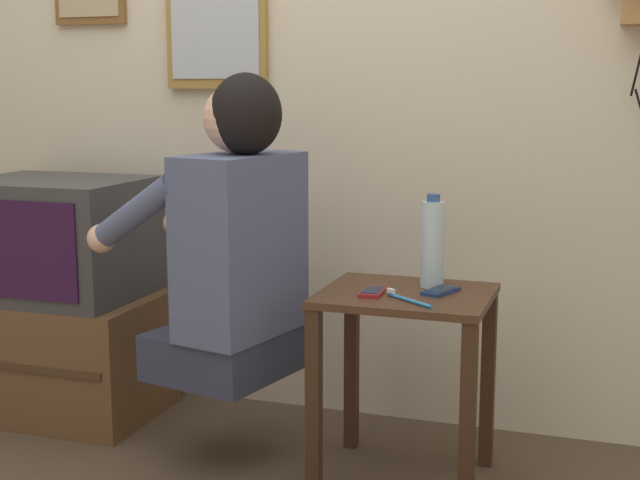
{
  "coord_description": "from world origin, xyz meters",
  "views": [
    {
      "loc": [
        0.97,
        -1.75,
        1.15
      ],
      "look_at": [
        0.15,
        0.64,
        0.72
      ],
      "focal_mm": 50.0,
      "sensor_mm": 36.0,
      "label": 1
    }
  ],
  "objects_px": {
    "person": "(233,240)",
    "cell_phone_spare": "(441,291)",
    "toothbrush": "(406,299)",
    "water_bottle": "(433,243)",
    "cell_phone_held": "(373,292)",
    "television": "(56,238)"
  },
  "relations": [
    {
      "from": "person",
      "to": "cell_phone_spare",
      "type": "xyz_separation_m",
      "value": [
        0.61,
        0.08,
        -0.13
      ]
    },
    {
      "from": "toothbrush",
      "to": "water_bottle",
      "type": "bearing_deg",
      "value": 28.48
    },
    {
      "from": "cell_phone_held",
      "to": "water_bottle",
      "type": "xyz_separation_m",
      "value": [
        0.14,
        0.15,
        0.12
      ]
    },
    {
      "from": "person",
      "to": "television",
      "type": "bearing_deg",
      "value": 87.24
    },
    {
      "from": "television",
      "to": "cell_phone_held",
      "type": "xyz_separation_m",
      "value": [
        1.21,
        -0.21,
        -0.05
      ]
    },
    {
      "from": "cell_phone_held",
      "to": "water_bottle",
      "type": "bearing_deg",
      "value": 42.94
    },
    {
      "from": "television",
      "to": "cell_phone_held",
      "type": "height_order",
      "value": "television"
    },
    {
      "from": "toothbrush",
      "to": "television",
      "type": "bearing_deg",
      "value": 115.32
    },
    {
      "from": "television",
      "to": "person",
      "type": "bearing_deg",
      "value": -15.72
    },
    {
      "from": "person",
      "to": "toothbrush",
      "type": "relative_size",
      "value": 5.95
    },
    {
      "from": "person",
      "to": "cell_phone_held",
      "type": "height_order",
      "value": "person"
    },
    {
      "from": "cell_phone_held",
      "to": "cell_phone_spare",
      "type": "bearing_deg",
      "value": 18.6
    },
    {
      "from": "cell_phone_held",
      "to": "toothbrush",
      "type": "xyz_separation_m",
      "value": [
        0.11,
        -0.05,
        0.0
      ]
    },
    {
      "from": "toothbrush",
      "to": "cell_phone_spare",
      "type": "bearing_deg",
      "value": 7.71
    },
    {
      "from": "television",
      "to": "cell_phone_held",
      "type": "relative_size",
      "value": 4.69
    },
    {
      "from": "cell_phone_held",
      "to": "water_bottle",
      "type": "distance_m",
      "value": 0.24
    },
    {
      "from": "television",
      "to": "water_bottle",
      "type": "height_order",
      "value": "water_bottle"
    },
    {
      "from": "person",
      "to": "cell_phone_held",
      "type": "relative_size",
      "value": 7.15
    },
    {
      "from": "television",
      "to": "toothbrush",
      "type": "distance_m",
      "value": 1.34
    },
    {
      "from": "television",
      "to": "cell_phone_spare",
      "type": "xyz_separation_m",
      "value": [
        1.39,
        -0.14,
        -0.05
      ]
    },
    {
      "from": "person",
      "to": "water_bottle",
      "type": "bearing_deg",
      "value": -62.36
    },
    {
      "from": "water_bottle",
      "to": "toothbrush",
      "type": "height_order",
      "value": "water_bottle"
    }
  ]
}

